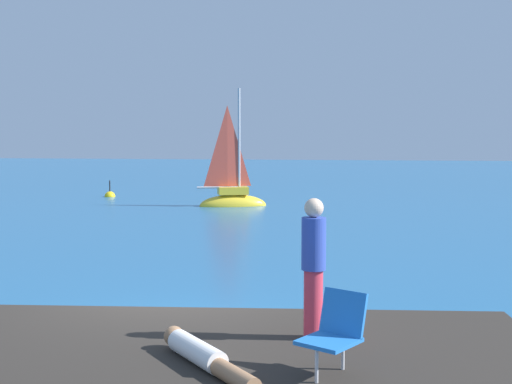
{
  "coord_description": "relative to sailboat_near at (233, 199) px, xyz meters",
  "views": [
    {
      "loc": [
        2.72,
        -9.71,
        3.15
      ],
      "look_at": [
        -1.31,
        15.89,
        1.0
      ],
      "focal_mm": 47.32,
      "sensor_mm": 36.0,
      "label": 1
    }
  ],
  "objects": [
    {
      "name": "ground_plane",
      "position": [
        3.04,
        -20.08,
        -0.32
      ],
      "size": [
        160.0,
        160.0,
        0.0
      ],
      "primitive_type": "plane",
      "color": "#236093"
    },
    {
      "name": "sailboat_near",
      "position": [
        0.0,
        0.0,
        0.0
      ],
      "size": [
        3.23,
        2.01,
        5.82
      ],
      "rotation": [
        0.0,
        0.0,
        0.34
      ],
      "color": "yellow",
      "rests_on": "ground"
    },
    {
      "name": "boulder_seaward",
      "position": [
        5.81,
        -20.49,
        -0.32
      ],
      "size": [
        1.18,
        1.34,
        0.79
      ],
      "primitive_type": "cube",
      "rotation": [
        0.1,
        -0.17,
        1.08
      ],
      "color": "#302821",
      "rests_on": "ground"
    },
    {
      "name": "marker_buoy",
      "position": [
        -7.22,
        3.61,
        -0.31
      ],
      "size": [
        0.56,
        0.56,
        1.13
      ],
      "color": "yellow",
      "rests_on": "ground"
    },
    {
      "name": "person_standing",
      "position": [
        5.23,
        -22.19,
        1.38
      ],
      "size": [
        0.28,
        0.28,
        1.62
      ],
      "rotation": [
        0.0,
        0.0,
        2.58
      ],
      "color": "#DB384C",
      "rests_on": "shore_ledge"
    },
    {
      "name": "beach_chair",
      "position": [
        5.53,
        -23.31,
        0.96
      ],
      "size": [
        0.71,
        0.76,
        0.8
      ],
      "rotation": [
        0.0,
        0.0,
        4.19
      ],
      "color": "blue",
      "rests_on": "shore_ledge"
    },
    {
      "name": "boulder_inland",
      "position": [
        4.68,
        -21.15,
        -0.32
      ],
      "size": [
        1.29,
        1.34,
        0.85
      ],
      "primitive_type": "cube",
      "rotation": [
        0.18,
        0.1,
        1.22
      ],
      "color": "#2C2B1E",
      "rests_on": "ground"
    },
    {
      "name": "person_sunbather",
      "position": [
        4.2,
        -23.31,
        0.63
      ],
      "size": [
        1.26,
        1.41,
        0.25
      ],
      "rotation": [
        0.0,
        0.0,
        5.43
      ],
      "color": "white",
      "rests_on": "shore_ledge"
    }
  ]
}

